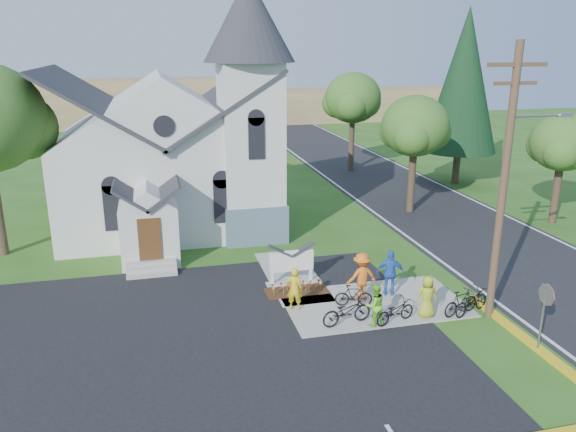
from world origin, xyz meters
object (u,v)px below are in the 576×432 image
object	(u,v)px
cyclist_1	(375,305)
cyclist_4	(427,297)
bike_2	(395,311)
bike_3	(461,302)
bike_4	(471,301)
cyclist_0	(294,289)
cyclist_3	(362,276)
bike_0	(347,311)
bike_1	(354,295)
utility_pole	(506,177)
stop_sign	(545,304)
church_sign	(292,261)
cyclist_2	(390,273)

from	to	relation	value
cyclist_1	cyclist_4	bearing A→B (deg)	172.27
bike_2	bike_3	distance (m)	2.67
bike_3	bike_4	world-z (taller)	bike_3
cyclist_0	cyclist_3	world-z (taller)	cyclist_3
bike_0	bike_1	world-z (taller)	bike_0
utility_pole	cyclist_0	xyz separation A→B (m)	(-7.06, 2.25, -4.51)
bike_3	stop_sign	bearing A→B (deg)	-175.32
utility_pole	bike_3	xyz separation A→B (m)	(-1.10, 0.30, -4.85)
cyclist_0	bike_4	xyz separation A→B (m)	(6.40, -1.95, -0.35)
cyclist_4	bike_2	bearing A→B (deg)	16.90
cyclist_1	bike_4	world-z (taller)	cyclist_1
cyclist_4	cyclist_1	bearing A→B (deg)	14.33
cyclist_1	bike_3	distance (m)	3.49
bike_1	bike_2	distance (m)	1.93
bike_0	cyclist_4	xyz separation A→B (m)	(3.09, -0.16, 0.30)
stop_sign	cyclist_4	size ratio (longest dim) A/B	1.51
bike_1	cyclist_1	bearing A→B (deg)	-160.14
cyclist_0	cyclist_4	xyz separation A→B (m)	(4.63, -1.79, -0.03)
cyclist_1	bike_2	bearing A→B (deg)	168.02
bike_3	bike_0	bearing A→B (deg)	69.34
bike_0	cyclist_4	size ratio (longest dim) A/B	1.20
cyclist_0	bike_1	world-z (taller)	cyclist_0
cyclist_1	cyclist_4	world-z (taller)	cyclist_4
cyclist_0	cyclist_3	distance (m)	2.82
bike_0	bike_3	world-z (taller)	bike_0
church_sign	stop_sign	bearing A→B (deg)	-48.12
cyclist_3	cyclist_4	bearing A→B (deg)	127.51
stop_sign	bike_4	size ratio (longest dim) A/B	1.32
stop_sign	bike_3	xyz separation A→B (m)	(-1.17, 3.00, -1.23)
bike_0	cyclist_4	distance (m)	3.11
stop_sign	bike_1	world-z (taller)	stop_sign
cyclist_2	cyclist_4	distance (m)	2.19
cyclist_1	cyclist_3	bearing A→B (deg)	-110.34
stop_sign	bike_1	xyz separation A→B (m)	(-4.83, 4.66, -1.29)
bike_3	cyclist_4	world-z (taller)	cyclist_4
bike_0	cyclist_3	world-z (taller)	cyclist_3
cyclist_0	bike_1	size ratio (longest dim) A/B	1.15
bike_1	bike_3	world-z (taller)	bike_3
stop_sign	bike_2	xyz separation A→B (m)	(-3.84, 3.00, -1.27)
cyclist_0	cyclist_3	bearing A→B (deg)	-155.93
utility_pole	cyclist_1	world-z (taller)	utility_pole
stop_sign	bike_4	xyz separation A→B (m)	(-0.73, 3.00, -1.24)
stop_sign	cyclist_1	bearing A→B (deg)	147.16
cyclist_0	bike_4	size ratio (longest dim) A/B	0.90
cyclist_3	bike_4	world-z (taller)	cyclist_3
bike_0	bike_1	xyz separation A→B (m)	(0.77, 1.34, -0.07)
church_sign	cyclist_2	distance (m)	4.17
cyclist_0	bike_1	distance (m)	2.36
bike_2	bike_0	bearing A→B (deg)	61.87
bike_0	bike_4	bearing A→B (deg)	-103.75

